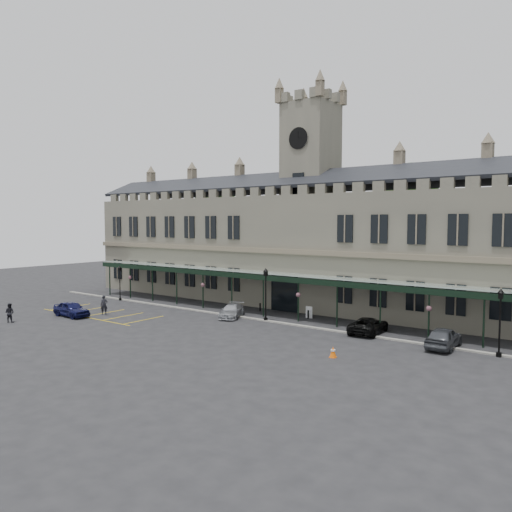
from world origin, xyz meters
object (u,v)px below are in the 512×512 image
Objects in this scene: station_building at (310,247)px; car_van at (369,325)px; lamp_post_left at (120,280)px; sign_board at (309,312)px; person_a at (104,305)px; lamp_post_right at (500,316)px; car_left_a at (71,309)px; clock_tower at (311,186)px; person_b at (10,313)px; lamp_post_mid at (266,290)px; traffic_cone at (333,352)px; car_taxi at (232,311)px; car_right_a at (444,338)px.

car_van is at bearing -39.61° from station_building.
sign_board is (23.39, 4.00, -1.87)m from lamp_post_left.
sign_board is 0.59× the size of person_a.
sign_board is (-17.48, 4.00, -2.25)m from lamp_post_right.
sign_board is at bearing -53.82° from car_left_a.
lamp_post_left is at bearing -150.96° from clock_tower.
person_b is at bearing -124.32° from station_building.
station_building reaches higher than lamp_post_left.
lamp_post_left is (-19.43, -10.70, -4.04)m from station_building.
sign_board is 27.85m from person_b.
lamp_post_mid is 2.59× the size of person_a.
car_van is at bearing 6.35° from lamp_post_mid.
person_a reaches higher than traffic_cone.
clock_tower is 4.97× the size of lamp_post_mid.
lamp_post_mid is at bearing -17.60° from car_taxi.
traffic_cone is 16.15m from car_taxi.
person_a is (-10.97, -6.61, 0.34)m from car_taxi.
sign_board is 0.64× the size of person_b.
car_right_a is at bearing 165.02° from car_van.
sign_board is 14.26m from car_right_a.
lamp_post_left is at bearing -177.57° from sign_board.
person_a is (-13.20, -17.56, -12.15)m from clock_tower.
person_b is (-29.46, -7.30, 0.51)m from traffic_cone.
car_van is (11.25, -9.39, -12.44)m from clock_tower.
lamp_post_left is 10.39m from car_left_a.
lamp_post_left is at bearing 167.64° from traffic_cone.
car_taxi is at bearing -153.36° from sign_board.
lamp_post_right is (21.45, -10.79, -10.30)m from clock_tower.
sign_board is at bearing -20.95° from person_a.
lamp_post_right is 2.67× the size of person_b.
traffic_cone is (12.41, -17.76, -12.74)m from clock_tower.
person_b is (-17.05, -25.06, -12.22)m from clock_tower.
lamp_post_mid is 10.08m from car_van.
lamp_post_left is 37.16m from car_right_a.
clock_tower is at bearing 29.04° from lamp_post_left.
sign_board is at bearing -170.90° from person_b.
car_van is 32.35m from person_b.
lamp_post_right is at bearing -74.51° from car_left_a.
traffic_cone is (-9.04, -6.98, -2.43)m from lamp_post_right.
car_van is (-10.20, 1.39, -2.14)m from lamp_post_right.
person_a is at bearing -47.44° from lamp_post_left.
person_b is at bearing -146.25° from sign_board.
car_right_a is (5.29, 7.13, 0.41)m from traffic_cone.
car_left_a is 1.00× the size of car_taxi.
lamp_post_left is 14.56m from person_b.
traffic_cone is at bearing -53.51° from person_a.
sign_board is 0.25× the size of car_right_a.
clock_tower is 12.86× the size of person_a.
lamp_post_mid is 5.05m from sign_board.
lamp_post_left is 23.81m from sign_board.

